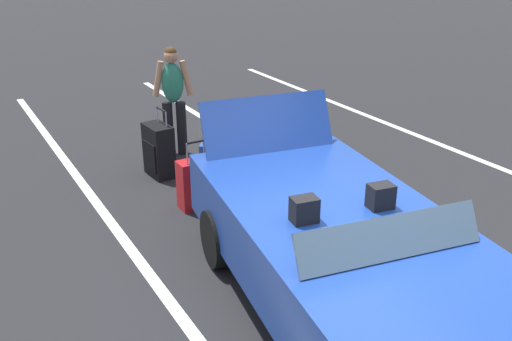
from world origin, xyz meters
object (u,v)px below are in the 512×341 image
Objects in this scene: suitcase_medium_bright at (195,184)px; traveler_person at (173,95)px; convertible_car at (364,273)px; suitcase_small_carryon at (209,159)px; suitcase_large_black at (159,151)px; duffel_bag at (237,151)px.

traveler_person is (-1.83, 0.52, 0.62)m from suitcase_medium_bright.
convertible_car is 3.73m from suitcase_small_carryon.
convertible_car reaches higher than suitcase_small_carryon.
suitcase_large_black is 0.58× the size of traveler_person.
convertible_car is 4.56× the size of suitcase_large_black.
traveler_person reaches higher than duffel_bag.
traveler_person is at bearing -15.90° from suitcase_medium_bright.
suitcase_medium_bright is 0.98m from suitcase_small_carryon.
suitcase_medium_bright reaches higher than suitcase_small_carryon.
convertible_car is 6.56× the size of duffel_bag.
convertible_car is 2.66× the size of traveler_person.
suitcase_medium_bright is (1.17, 0.01, -0.06)m from suitcase_large_black.
convertible_car is at bearing 19.34° from traveler_person.
traveler_person reaches higher than suitcase_medium_bright.
traveler_person is at bearing -174.24° from convertible_car.
traveler_person is at bearing -138.59° from duffel_bag.
convertible_car reaches higher than duffel_bag.
suitcase_large_black is at bearing -174.54° from suitcase_small_carryon.
convertible_car is 4.09m from suitcase_large_black.
traveler_person is (-1.04, -0.06, 0.68)m from suitcase_small_carryon.
suitcase_medium_bright is at bearing 7.31° from traveler_person.
suitcase_small_carryon is at bearing -64.22° from duffel_bag.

